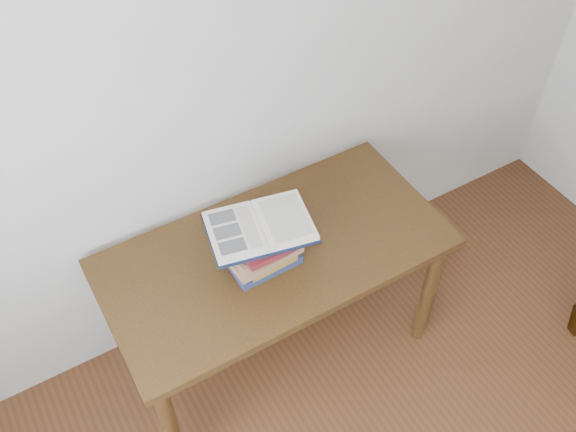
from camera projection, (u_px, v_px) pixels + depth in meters
desk at (276, 266)px, 2.48m from camera, size 1.31×0.65×0.70m
book_stack at (261, 249)px, 2.30m from camera, size 0.27×0.21×0.18m
open_book at (260, 227)px, 2.23m from camera, size 0.41×0.32×0.03m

